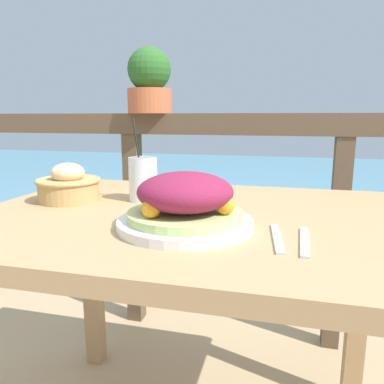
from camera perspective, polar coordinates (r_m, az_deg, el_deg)
patio_table at (r=0.98m, az=-0.41°, el=-8.95°), size 1.10×0.82×0.75m
railing_fence at (r=1.63m, az=5.83°, el=1.95°), size 2.80×0.08×1.00m
sea_backdrop at (r=4.18m, az=10.76°, el=0.09°), size 12.00×4.00×0.36m
salad_plate at (r=0.81m, az=-1.06°, el=-1.89°), size 0.30×0.30×0.12m
drink_glass at (r=1.08m, az=-7.47°, el=2.00°), size 0.08×0.08×0.24m
bread_basket at (r=1.13m, az=-18.28°, el=0.95°), size 0.18×0.18×0.11m
potted_plant at (r=1.71m, az=-6.50°, el=16.40°), size 0.19×0.19×0.28m
fork at (r=0.77m, az=12.83°, el=-6.81°), size 0.03×0.18×0.00m
knife at (r=0.76m, az=16.77°, el=-7.18°), size 0.02×0.18×0.00m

